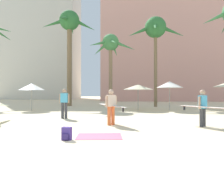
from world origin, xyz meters
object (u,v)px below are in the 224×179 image
at_px(palm_tree_far_left, 155,31).
at_px(palm_tree_center, 69,28).
at_px(cafe_umbrella_2, 138,87).
at_px(person_mid_right, 204,107).
at_px(beach_towel, 99,136).
at_px(person_near_right, 64,102).
at_px(backpack, 67,134).
at_px(cafe_umbrella_3, 32,87).
at_px(cafe_umbrella_0, 170,85).
at_px(person_near_left, 111,105).
at_px(palm_tree_far_right, 111,47).

distance_m(palm_tree_far_left, palm_tree_center, 9.27).
height_order(cafe_umbrella_2, person_mid_right, cafe_umbrella_2).
bearing_deg(palm_tree_far_left, cafe_umbrella_2, -118.38).
distance_m(beach_towel, person_near_right, 5.55).
xyz_separation_m(beach_towel, backpack, (-1.00, -0.57, 0.19)).
bearing_deg(person_mid_right, backpack, -102.84).
relative_size(palm_tree_far_left, backpack, 22.07).
relative_size(beach_towel, person_near_right, 0.90).
height_order(palm_tree_far_left, beach_towel, palm_tree_far_left).
xyz_separation_m(cafe_umbrella_2, cafe_umbrella_3, (-8.75, -0.89, 0.02)).
relative_size(palm_tree_center, cafe_umbrella_0, 4.37).
bearing_deg(palm_tree_center, cafe_umbrella_2, -34.92).
relative_size(cafe_umbrella_2, person_near_left, 1.04).
xyz_separation_m(palm_tree_center, backpack, (3.81, -16.07, -8.30)).
relative_size(palm_tree_center, person_near_right, 6.03).
xyz_separation_m(palm_tree_far_right, beach_towel, (0.31, -15.63, -6.41)).
relative_size(cafe_umbrella_0, person_mid_right, 1.02).
xyz_separation_m(cafe_umbrella_3, person_near_right, (3.98, -4.83, -1.00)).
bearing_deg(person_near_left, cafe_umbrella_2, -42.26).
height_order(cafe_umbrella_0, person_mid_right, cafe_umbrella_0).
bearing_deg(cafe_umbrella_3, cafe_umbrella_2, 5.82).
distance_m(person_mid_right, person_near_right, 7.46).
distance_m(palm_tree_center, person_near_left, 15.79).
distance_m(palm_tree_far_right, cafe_umbrella_3, 9.68).
height_order(palm_tree_far_right, cafe_umbrella_2, palm_tree_far_right).
relative_size(palm_tree_center, cafe_umbrella_3, 4.68).
relative_size(cafe_umbrella_0, person_near_right, 1.38).
bearing_deg(cafe_umbrella_2, person_near_right, -129.81).
relative_size(cafe_umbrella_0, beach_towel, 1.53).
bearing_deg(cafe_umbrella_0, palm_tree_center, 150.36).
relative_size(palm_tree_center, cafe_umbrella_2, 4.09).
bearing_deg(person_mid_right, palm_tree_far_right, 160.00).
distance_m(cafe_umbrella_0, person_near_right, 9.04).
bearing_deg(cafe_umbrella_3, backpack, -61.79).
relative_size(palm_tree_center, person_mid_right, 4.44).
xyz_separation_m(person_near_left, person_near_right, (-2.83, 2.21, 0.04)).
bearing_deg(person_near_right, palm_tree_center, -169.72).
relative_size(cafe_umbrella_3, backpack, 5.31).
xyz_separation_m(palm_tree_far_left, cafe_umbrella_0, (0.39, -4.47, -5.69)).
bearing_deg(person_mid_right, palm_tree_far_left, 140.89).
distance_m(cafe_umbrella_3, backpack, 11.76).
bearing_deg(beach_towel, palm_tree_far_right, 91.12).
height_order(cafe_umbrella_2, cafe_umbrella_3, cafe_umbrella_3).
relative_size(beach_towel, backpack, 3.71).
bearing_deg(cafe_umbrella_3, palm_tree_center, 73.80).
distance_m(cafe_umbrella_0, cafe_umbrella_3, 11.29).
xyz_separation_m(cafe_umbrella_3, person_mid_right, (10.92, -7.56, -1.05)).
bearing_deg(cafe_umbrella_0, palm_tree_far_left, 95.03).
relative_size(cafe_umbrella_0, cafe_umbrella_3, 1.07).
bearing_deg(cafe_umbrella_0, cafe_umbrella_2, 168.26).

